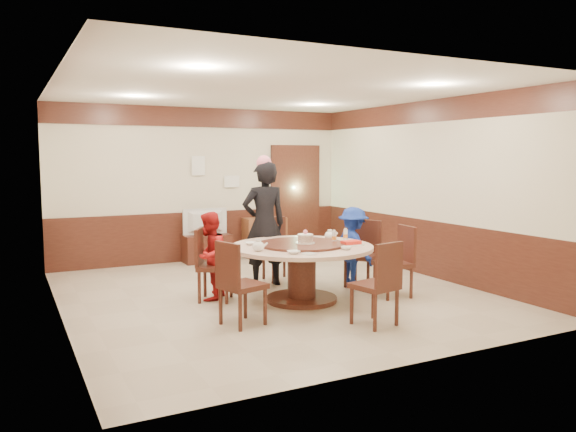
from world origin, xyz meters
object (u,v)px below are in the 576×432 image
side_cabinet (264,237)px  television (206,222)px  shrimp_platter (351,243)px  person_red (209,256)px  thermos (265,208)px  banquet_table (302,261)px  birthday_cake (305,239)px  person_blue (353,248)px  tv_stand (207,248)px  person_standing (264,224)px

side_cabinet → television: bearing=-178.5°
shrimp_platter → television: 3.66m
person_red → television: (0.85, 2.63, 0.15)m
thermos → television: bearing=-178.6°
banquet_table → television: size_ratio=2.28×
birthday_cake → person_red: bearing=148.1°
person_blue → television: bearing=18.1°
tv_stand → television: bearing=0.0°
person_blue → side_cabinet: size_ratio=1.48×
banquet_table → birthday_cake: (0.03, -0.04, 0.31)m
birthday_cake → side_cabinet: 3.50m
shrimp_platter → television: bearing=102.3°
tv_stand → person_standing: bearing=-85.9°
person_blue → shrimp_platter: size_ratio=3.95×
person_blue → side_cabinet: (-0.08, 2.95, -0.22)m
person_standing → person_red: bearing=27.6°
banquet_table → birthday_cake: size_ratio=7.35×
birthday_cake → television: size_ratio=0.31×
person_blue → television: size_ratio=1.44×
person_standing → person_red: 1.14m
television → thermos: (1.19, 0.03, 0.20)m
side_cabinet → thermos: bearing=0.0°
banquet_table → tv_stand: banquet_table is taller
person_standing → side_cabinet: 2.51m
shrimp_platter → side_cabinet: (0.39, 3.61, -0.40)m
person_blue → thermos: size_ratio=3.12×
tv_stand → person_red: bearing=-107.8°
person_red → person_standing: bearing=150.8°
side_cabinet → thermos: (0.02, 0.00, 0.56)m
person_red → tv_stand: person_red is taller
tv_stand → television: 0.49m
person_red → shrimp_platter: size_ratio=3.94×
person_red → television: bearing=-160.4°
person_standing → birthday_cake: (0.09, -1.11, -0.08)m
person_blue → tv_stand: size_ratio=1.39×
person_blue → thermos: 2.97m
person_red → tv_stand: 2.78m
birthday_cake → shrimp_platter: size_ratio=0.85×
banquet_table → shrimp_platter: size_ratio=6.26×
banquet_table → thermos: 3.46m
tv_stand → person_blue: bearing=-66.7°
banquet_table → birthday_cake: birthday_cake is taller
person_standing → birthday_cake: 1.12m
birthday_cake → tv_stand: size_ratio=0.30×
banquet_table → side_cabinet: (0.96, 3.30, -0.16)m
person_blue → person_red: bearing=77.0°
tv_stand → side_cabinet: side_cabinet is taller
person_standing → birthday_cake: size_ratio=7.21×
person_red → birthday_cake: bearing=95.6°
person_red → television: size_ratio=1.44×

